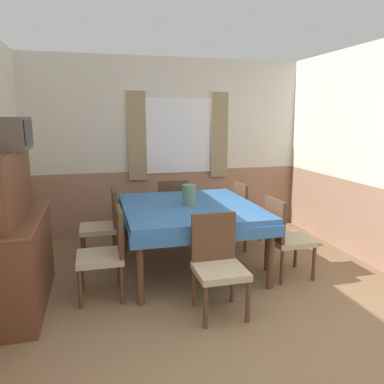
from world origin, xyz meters
name	(u,v)px	position (x,y,z in m)	size (l,w,h in m)	color
wall_back	(169,147)	(0.01, 3.70, 1.31)	(4.50, 0.09, 2.60)	silver
wall_right	(374,156)	(2.08, 1.84, 1.30)	(0.05, 4.08, 2.60)	silver
dining_table	(189,213)	(-0.06, 2.19, 0.66)	(1.52, 1.68, 0.76)	#386BA8
chair_left_far	(104,223)	(-1.02, 2.69, 0.48)	(0.44, 0.44, 0.89)	brown
chair_left_near	(107,251)	(-1.02, 1.69, 0.48)	(0.44, 0.44, 0.89)	brown
chair_right_near	(285,235)	(0.90, 1.69, 0.48)	(0.44, 0.44, 0.89)	brown
chair_right_far	(249,213)	(0.90, 2.69, 0.48)	(0.44, 0.44, 0.89)	brown
chair_head_window	(172,208)	(-0.06, 3.22, 0.48)	(0.44, 0.44, 0.89)	brown
chair_head_near	(218,262)	(-0.06, 1.16, 0.48)	(0.44, 0.44, 0.89)	brown
sideboard	(16,243)	(-1.83, 1.72, 0.62)	(0.46, 1.35, 1.46)	brown
tv	(12,133)	(-1.81, 1.92, 1.60)	(0.29, 0.53, 0.30)	#51473D
vase	(189,195)	(-0.07, 2.18, 0.88)	(0.15, 0.15, 0.24)	slate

